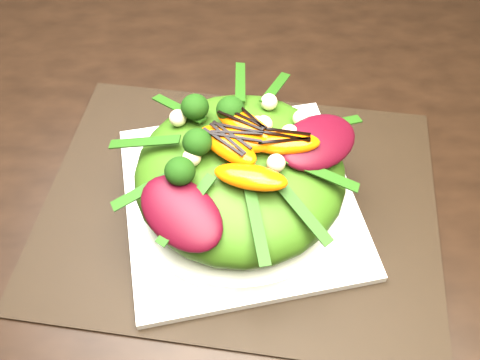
{
  "coord_description": "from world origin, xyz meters",
  "views": [
    {
      "loc": [
        0.26,
        -0.4,
        1.23
      ],
      "look_at": [
        0.27,
        -0.08,
        0.8
      ],
      "focal_mm": 38.0,
      "sensor_mm": 36.0,
      "label": 1
    }
  ],
  "objects_px": {
    "dining_table": "(24,168)",
    "lettuce_mound": "(240,173)",
    "salad_bowl": "(240,193)",
    "orange_segment": "(217,128)",
    "plate_base": "(240,200)",
    "placemat": "(240,203)"
  },
  "relations": [
    {
      "from": "dining_table",
      "to": "plate_base",
      "type": "bearing_deg",
      "value": -15.99
    },
    {
      "from": "salad_bowl",
      "to": "lettuce_mound",
      "type": "xyz_separation_m",
      "value": [
        0.0,
        0.0,
        0.04
      ]
    },
    {
      "from": "orange_segment",
      "to": "salad_bowl",
      "type": "bearing_deg",
      "value": -44.52
    },
    {
      "from": "lettuce_mound",
      "to": "plate_base",
      "type": "bearing_deg",
      "value": 0.0
    },
    {
      "from": "plate_base",
      "to": "dining_table",
      "type": "bearing_deg",
      "value": 164.01
    },
    {
      "from": "plate_base",
      "to": "salad_bowl",
      "type": "relative_size",
      "value": 1.08
    },
    {
      "from": "lettuce_mound",
      "to": "orange_segment",
      "type": "xyz_separation_m",
      "value": [
        -0.02,
        0.02,
        0.05
      ]
    },
    {
      "from": "lettuce_mound",
      "to": "dining_table",
      "type": "bearing_deg",
      "value": 164.01
    },
    {
      "from": "plate_base",
      "to": "salad_bowl",
      "type": "distance_m",
      "value": 0.01
    },
    {
      "from": "dining_table",
      "to": "orange_segment",
      "type": "relative_size",
      "value": 22.63
    },
    {
      "from": "dining_table",
      "to": "lettuce_mound",
      "type": "distance_m",
      "value": 0.29
    },
    {
      "from": "plate_base",
      "to": "lettuce_mound",
      "type": "relative_size",
      "value": 1.14
    },
    {
      "from": "orange_segment",
      "to": "plate_base",
      "type": "bearing_deg",
      "value": -44.52
    },
    {
      "from": "dining_table",
      "to": "plate_base",
      "type": "xyz_separation_m",
      "value": [
        0.27,
        -0.08,
        0.03
      ]
    },
    {
      "from": "salad_bowl",
      "to": "orange_segment",
      "type": "height_order",
      "value": "orange_segment"
    },
    {
      "from": "dining_table",
      "to": "salad_bowl",
      "type": "relative_size",
      "value": 6.87
    },
    {
      "from": "plate_base",
      "to": "lettuce_mound",
      "type": "distance_m",
      "value": 0.05
    },
    {
      "from": "placemat",
      "to": "salad_bowl",
      "type": "height_order",
      "value": "salad_bowl"
    },
    {
      "from": "placemat",
      "to": "salad_bowl",
      "type": "distance_m",
      "value": 0.02
    },
    {
      "from": "lettuce_mound",
      "to": "salad_bowl",
      "type": "bearing_deg",
      "value": 0.0
    },
    {
      "from": "plate_base",
      "to": "lettuce_mound",
      "type": "bearing_deg",
      "value": 0.0
    },
    {
      "from": "plate_base",
      "to": "orange_segment",
      "type": "relative_size",
      "value": 3.56
    }
  ]
}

